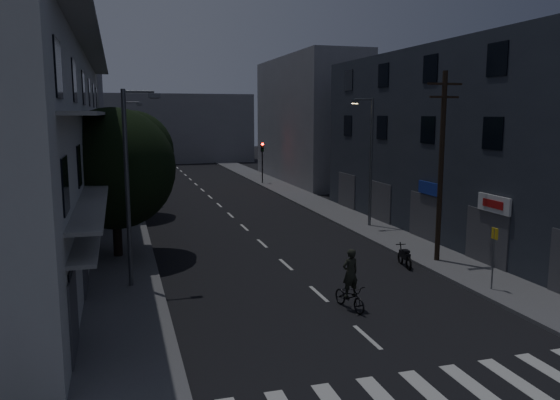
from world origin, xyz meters
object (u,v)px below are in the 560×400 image
bus_stop_sign (494,247)px  motorcycle (405,258)px  cyclist (350,289)px  utility_pole (441,163)px

bus_stop_sign → motorcycle: (-1.47, 4.44, -1.46)m
cyclist → bus_stop_sign: bearing=-10.9°
utility_pole → cyclist: 9.10m
bus_stop_sign → motorcycle: bus_stop_sign is taller
utility_pole → bus_stop_sign: bearing=-94.5°
utility_pole → motorcycle: size_ratio=5.30×
motorcycle → bus_stop_sign: bearing=-62.8°
bus_stop_sign → cyclist: (-6.30, -0.12, -1.11)m
bus_stop_sign → cyclist: bearing=-178.9°
utility_pole → motorcycle: bearing=-176.3°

